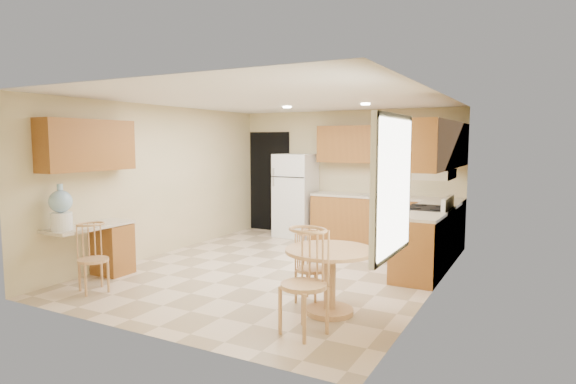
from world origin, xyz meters
The scene contains 30 objects.
floor centered at (0.00, 0.00, 0.00)m, with size 5.50×5.50×0.00m, color beige.
ceiling centered at (0.00, 0.00, 2.50)m, with size 4.50×5.50×0.02m, color white.
wall_back centered at (0.00, 2.75, 1.25)m, with size 4.50×0.02×2.50m, color beige.
wall_front centered at (0.00, -2.75, 1.25)m, with size 4.50×0.02×2.50m, color beige.
wall_left centered at (-2.25, 0.00, 1.25)m, with size 0.02×5.50×2.50m, color beige.
wall_right centered at (2.25, 0.00, 1.25)m, with size 0.02×5.50×2.50m, color beige.
doorway centered at (-1.75, 2.73, 1.05)m, with size 0.90×0.02×2.10m, color black.
base_cab_back centered at (0.88, 2.45, 0.43)m, with size 2.75×0.60×0.87m, color #A06228.
counter_back centered at (0.88, 2.45, 0.89)m, with size 2.75×0.63×0.04m, color beige.
base_cab_right_a centered at (1.95, 1.85, 0.43)m, with size 0.60×0.59×0.87m, color #A06228.
counter_right_a centered at (1.95, 1.85, 0.89)m, with size 0.63×0.59×0.04m, color beige.
base_cab_right_b centered at (1.95, 0.40, 0.43)m, with size 0.60×0.80×0.87m, color #A06228.
counter_right_b centered at (1.95, 0.40, 0.89)m, with size 0.63×0.80×0.04m, color beige.
upper_cab_back centered at (0.88, 2.58, 1.85)m, with size 2.75×0.33×0.70m, color #A06228.
upper_cab_right centered at (2.08, 1.21, 1.85)m, with size 0.33×2.42×0.70m, color #A06228.
upper_cab_left centered at (-2.08, -1.60, 1.85)m, with size 0.33×1.40×0.70m, color #A06228.
sink centered at (0.85, 2.45, 0.91)m, with size 0.78×0.44×0.01m, color silver.
range_hood centered at (2.00, 1.18, 1.42)m, with size 0.50×0.76×0.14m, color silver.
desk_pedestal centered at (-2.00, -1.32, 0.36)m, with size 0.48×0.42×0.72m, color #A06228.
desk_top centered at (-2.00, -1.70, 0.75)m, with size 0.50×1.20×0.04m, color beige.
window centered at (2.23, -1.85, 1.50)m, with size 0.06×1.12×1.30m.
can_light_a centered at (-0.50, 1.20, 2.48)m, with size 0.14×0.14×0.02m, color white.
can_light_b centered at (0.90, 1.20, 2.48)m, with size 0.14×0.14×0.02m, color white.
refrigerator centered at (-0.95, 2.40, 0.83)m, with size 0.73×0.71×1.65m.
stove centered at (1.92, 1.18, 0.47)m, with size 0.65×0.76×1.09m.
dining_table centered at (1.40, -1.34, 0.48)m, with size 0.99×0.99×0.73m.
chair_table_a centered at (1.05, -1.17, 0.51)m, with size 0.37×0.48×0.84m.
chair_table_b centered at (1.40, -2.09, 0.64)m, with size 0.46×0.49×1.04m.
chair_desk centered at (-1.55, -2.11, 0.53)m, with size 0.38×0.49×0.86m.
water_crock centered at (-2.00, -2.12, 1.04)m, with size 0.29×0.29×0.60m.
Camera 1 is at (3.43, -6.12, 1.90)m, focal length 30.00 mm.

